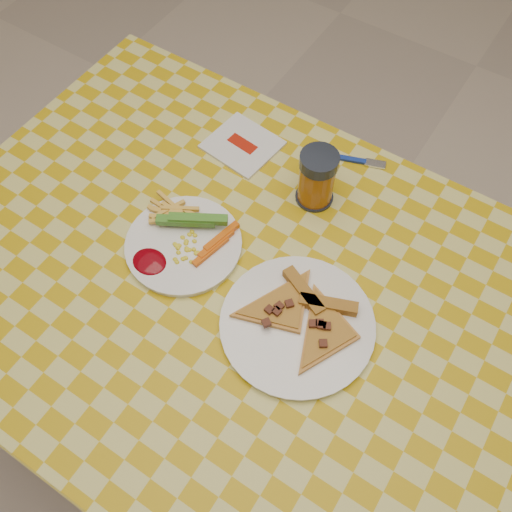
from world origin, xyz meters
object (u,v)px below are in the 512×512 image
object	(u,v)px
table	(249,309)
plate_right	(297,325)
plate_left	(184,245)
drink_glass	(317,178)

from	to	relation	value
table	plate_right	bearing A→B (deg)	-6.83
plate_left	table	bearing A→B (deg)	-4.36
table	plate_right	size ratio (longest dim) A/B	4.81
plate_left	plate_right	size ratio (longest dim) A/B	0.81
plate_right	drink_glass	size ratio (longest dim) A/B	2.15
table	plate_left	world-z (taller)	plate_left
plate_right	plate_left	bearing A→B (deg)	174.61
drink_glass	plate_left	bearing A→B (deg)	-122.24
plate_right	table	bearing A→B (deg)	173.17
plate_left	plate_right	distance (m)	0.27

